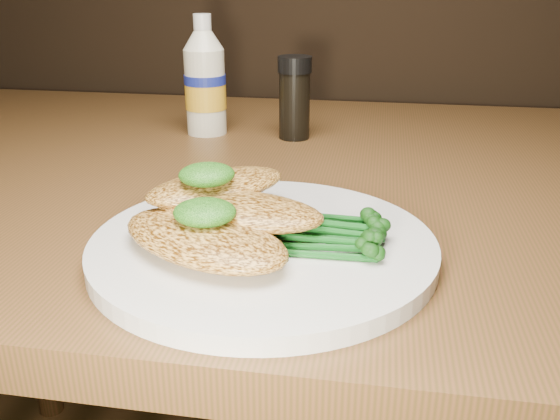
% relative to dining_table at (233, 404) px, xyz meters
% --- Properties ---
extents(dining_table, '(1.20, 0.80, 0.75)m').
position_rel_dining_table_xyz_m(dining_table, '(0.00, 0.00, 0.00)').
color(dining_table, '#453114').
rests_on(dining_table, floor).
extents(plate, '(0.29, 0.29, 0.02)m').
position_rel_dining_table_xyz_m(plate, '(0.10, -0.24, 0.38)').
color(plate, silver).
rests_on(plate, dining_table).
extents(chicken_front, '(0.18, 0.15, 0.03)m').
position_rel_dining_table_xyz_m(chicken_front, '(0.06, -0.28, 0.40)').
color(chicken_front, gold).
rests_on(chicken_front, plate).
extents(chicken_mid, '(0.16, 0.10, 0.02)m').
position_rel_dining_table_xyz_m(chicken_mid, '(0.07, -0.23, 0.41)').
color(chicken_mid, gold).
rests_on(chicken_mid, plate).
extents(chicken_back, '(0.15, 0.15, 0.02)m').
position_rel_dining_table_xyz_m(chicken_back, '(0.05, -0.20, 0.42)').
color(chicken_back, gold).
rests_on(chicken_back, plate).
extents(pesto_front, '(0.05, 0.05, 0.02)m').
position_rel_dining_table_xyz_m(pesto_front, '(0.06, -0.27, 0.42)').
color(pesto_front, '#0A3608').
rests_on(pesto_front, chicken_front).
extents(pesto_back, '(0.06, 0.06, 0.02)m').
position_rel_dining_table_xyz_m(pesto_back, '(0.04, -0.22, 0.43)').
color(pesto_back, '#0A3608').
rests_on(pesto_back, chicken_back).
extents(broccolini_bundle, '(0.15, 0.12, 0.02)m').
position_rel_dining_table_xyz_m(broccolini_bundle, '(0.15, -0.24, 0.40)').
color(broccolini_bundle, '#115017').
rests_on(broccolini_bundle, plate).
extents(mayo_bottle, '(0.06, 0.06, 0.17)m').
position_rel_dining_table_xyz_m(mayo_bottle, '(-0.06, 0.14, 0.46)').
color(mayo_bottle, beige).
rests_on(mayo_bottle, dining_table).
extents(pepper_grinder, '(0.05, 0.05, 0.11)m').
position_rel_dining_table_xyz_m(pepper_grinder, '(0.07, 0.13, 0.43)').
color(pepper_grinder, black).
rests_on(pepper_grinder, dining_table).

